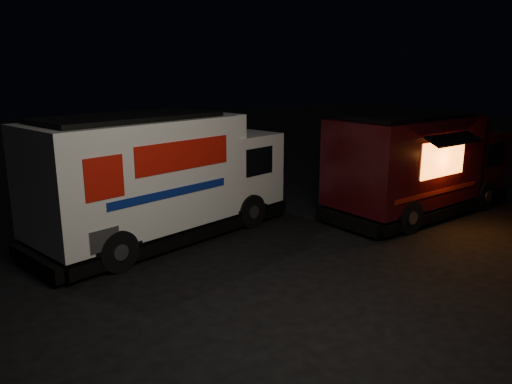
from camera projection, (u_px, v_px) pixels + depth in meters
name	position (u px, v px, depth m)	size (l,w,h in m)	color
ground	(272.00, 260.00, 11.83)	(80.00, 80.00, 0.00)	black
white_truck	(165.00, 176.00, 13.11)	(7.35, 2.51, 3.33)	white
red_truck	(421.00, 163.00, 15.40)	(6.72, 2.47, 3.13)	#380A0F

